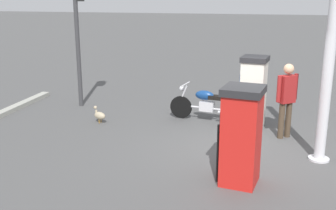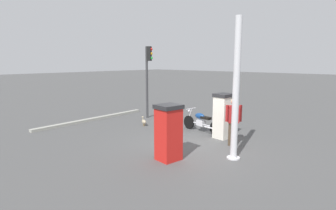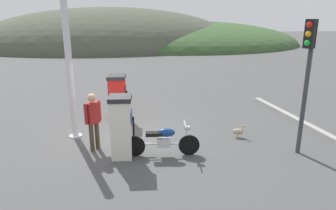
% 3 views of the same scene
% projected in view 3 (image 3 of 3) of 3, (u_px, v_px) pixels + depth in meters
% --- Properties ---
extents(ground_plane, '(120.00, 120.00, 0.00)m').
position_uv_depth(ground_plane, '(125.00, 135.00, 9.86)').
color(ground_plane, '#4C4C4C').
extents(fuel_pump_near, '(0.70, 0.73, 1.72)m').
position_uv_depth(fuel_pump_near, '(121.00, 127.00, 8.12)').
color(fuel_pump_near, silver).
rests_on(fuel_pump_near, ground).
extents(fuel_pump_far, '(0.75, 0.78, 1.68)m').
position_uv_depth(fuel_pump_far, '(117.00, 98.00, 11.07)').
color(fuel_pump_far, red).
rests_on(fuel_pump_far, ground).
extents(motorcycle_near_pump, '(2.07, 0.63, 0.93)m').
position_uv_depth(motorcycle_near_pump, '(163.00, 140.00, 8.29)').
color(motorcycle_near_pump, black).
rests_on(motorcycle_near_pump, ground).
extents(attendant_person, '(0.48, 0.45, 1.67)m').
position_uv_depth(attendant_person, '(93.00, 118.00, 8.51)').
color(attendant_person, '#473828').
rests_on(attendant_person, ground).
extents(wandering_duck, '(0.41, 0.28, 0.42)m').
position_uv_depth(wandering_duck, '(238.00, 131.00, 9.62)').
color(wandering_duck, tan).
rests_on(wandering_duck, ground).
extents(roadside_traffic_light, '(0.39, 0.31, 3.65)m').
position_uv_depth(roadside_traffic_light, '(307.00, 65.00, 7.85)').
color(roadside_traffic_light, '#38383A').
rests_on(roadside_traffic_light, ground).
extents(canopy_support_pole, '(0.40, 0.40, 4.20)m').
position_uv_depth(canopy_support_pole, '(70.00, 74.00, 9.17)').
color(canopy_support_pole, silver).
rests_on(canopy_support_pole, ground).
extents(road_edge_kerb, '(0.42, 6.13, 0.12)m').
position_uv_depth(road_edge_kerb, '(299.00, 121.00, 11.00)').
color(road_edge_kerb, '#9E9E93').
rests_on(road_edge_kerb, ground).
extents(distant_hill_main, '(31.53, 26.84, 6.15)m').
position_uv_depth(distant_hill_main, '(183.00, 43.00, 42.26)').
color(distant_hill_main, '#38562D').
rests_on(distant_hill_main, ground).
extents(distant_hill_secondary, '(33.39, 23.05, 9.58)m').
position_uv_depth(distant_hill_secondary, '(111.00, 46.00, 39.15)').
color(distant_hill_secondary, '#4C5142').
rests_on(distant_hill_secondary, ground).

